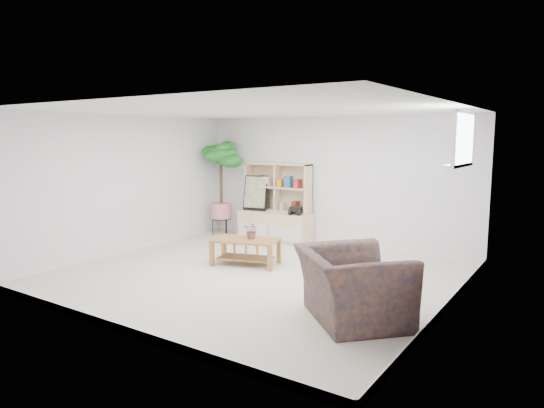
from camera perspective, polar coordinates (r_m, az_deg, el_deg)
The scene contains 14 objects.
floor at distance 7.23m, azimuth -2.18°, elevation -8.38°, with size 5.50×5.00×0.01m, color beige.
ceiling at distance 6.95m, azimuth -2.29°, elevation 10.99°, with size 5.50×5.00×0.01m, color white.
walls at distance 6.99m, azimuth -2.24°, elevation 1.11°, with size 5.51×5.01×2.40m.
baseboard at distance 7.21m, azimuth -2.19°, elevation -8.00°, with size 5.50×5.00×0.10m, color white, non-canonical shape.
window at distance 6.36m, azimuth 21.69°, elevation 7.12°, with size 0.10×0.98×0.68m, color #CDE3F8, non-canonical shape.
window_sill at distance 6.38m, azimuth 21.01°, elevation 4.28°, with size 0.14×1.00×0.04m, color white.
storage_unit at distance 9.49m, azimuth 0.37°, elevation 0.22°, with size 1.52×0.51×1.52m, color #DEB48E, non-canonical shape.
poster at distance 9.66m, azimuth -1.93°, elevation 1.30°, with size 0.50×0.12×0.70m, color #FFF23A, non-canonical shape.
toy_truck at distance 9.14m, azimuth 2.82°, elevation -0.73°, with size 0.33×0.22×0.17m, color black, non-canonical shape.
coffee_table at distance 7.77m, azimuth -3.10°, elevation -5.63°, with size 1.02×0.56×0.42m, color olive, non-canonical shape.
table_plant at distance 7.69m, azimuth -2.37°, elevation -3.14°, with size 0.24×0.21×0.27m, color #226D31.
floor_tree at distance 10.02m, azimuth -6.00°, elevation 1.84°, with size 0.72×0.72×1.95m, color #104714, non-canonical shape.
armchair at distance 5.49m, azimuth 9.41°, elevation -8.91°, with size 1.21×1.05×0.89m, color #151E39.
sill_plant at distance 6.29m, azimuth 20.91°, elevation 5.49°, with size 0.13×0.10×0.23m, color #104714.
Camera 1 is at (4.07, -5.61, 2.02)m, focal length 32.00 mm.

